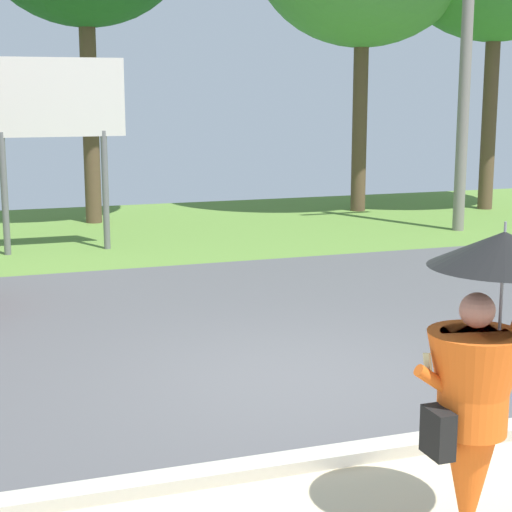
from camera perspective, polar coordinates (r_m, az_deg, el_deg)
ground_plane at (r=11.55m, az=-2.67°, el=-3.82°), size 40.00×22.00×0.20m
monk_pedestrian at (r=5.53m, az=14.70°, el=-8.72°), size 1.04×0.93×2.13m
utility_pole at (r=18.34m, az=13.96°, el=13.48°), size 1.80×0.24×7.24m
roadside_billboard at (r=15.78m, az=-13.54°, el=9.42°), size 2.60×0.12×3.50m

